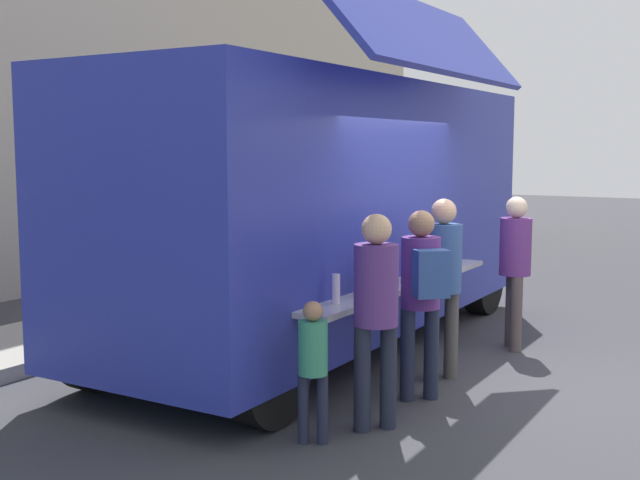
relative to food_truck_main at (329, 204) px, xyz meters
name	(u,v)px	position (x,y,z in m)	size (l,w,h in m)	color
ground_plane	(502,383)	(-0.44, -2.18, -1.60)	(60.00, 60.00, 0.00)	#38383D
food_truck_main	(329,204)	(0.00, 0.00, 0.00)	(6.54, 3.01, 3.69)	#29339D
trash_bin	(333,252)	(4.02, 2.32, -1.15)	(0.60, 0.60, 0.90)	#2F6339
customer_front_ordering	(443,273)	(-0.61, -1.63, -0.56)	(0.36, 0.36, 1.75)	#4A4746
customer_mid_with_backpack	(422,286)	(-1.31, -1.73, -0.57)	(0.53, 0.52, 1.69)	#1E243B
customer_rear_waiting	(376,302)	(-2.16, -1.73, -0.57)	(0.35, 0.35, 1.72)	#1F2436
customer_extra_browsing	(515,259)	(0.90, -1.86, -0.59)	(0.35, 0.35, 1.70)	#504342
child_near_queue	(313,359)	(-2.68, -1.47, -0.95)	(0.22, 0.22, 1.10)	#1F2238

